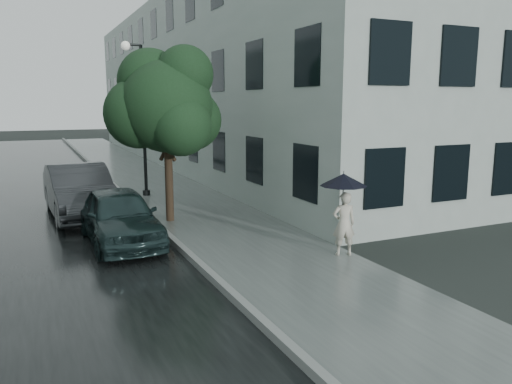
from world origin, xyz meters
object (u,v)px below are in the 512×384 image
car_near (120,216)px  lamp_post (139,110)px  pedestrian (344,224)px  car_far (79,191)px  street_tree (166,105)px

car_near → lamp_post: bearing=71.7°
pedestrian → car_near: 5.45m
car_near → car_far: car_far is taller
lamp_post → car_far: bearing=-139.6°
street_tree → car_far: (-2.35, 1.56, -2.58)m
car_near → car_far: size_ratio=0.84×
street_tree → car_near: bearing=-131.9°
street_tree → car_near: 3.75m
pedestrian → lamp_post: bearing=-58.6°
pedestrian → street_tree: street_tree is taller
pedestrian → lamp_post: (-2.58, 9.33, 2.43)m
pedestrian → street_tree: 6.33m
pedestrian → car_far: 8.35m
lamp_post → car_near: lamp_post is taller
car_near → car_far: (-0.60, 3.51, 0.11)m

